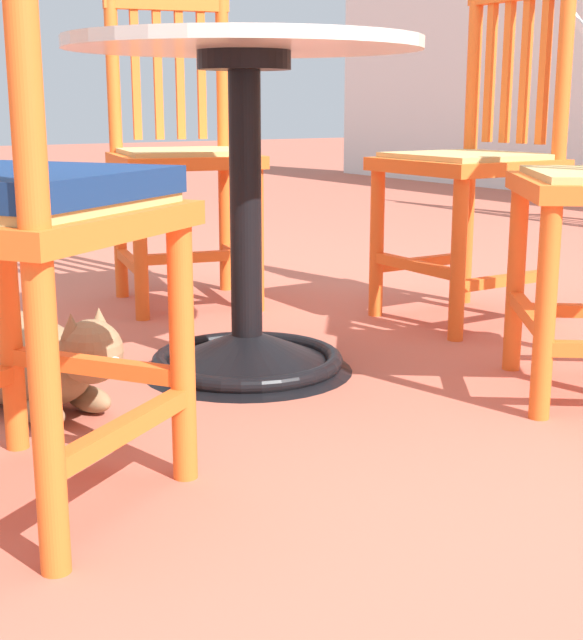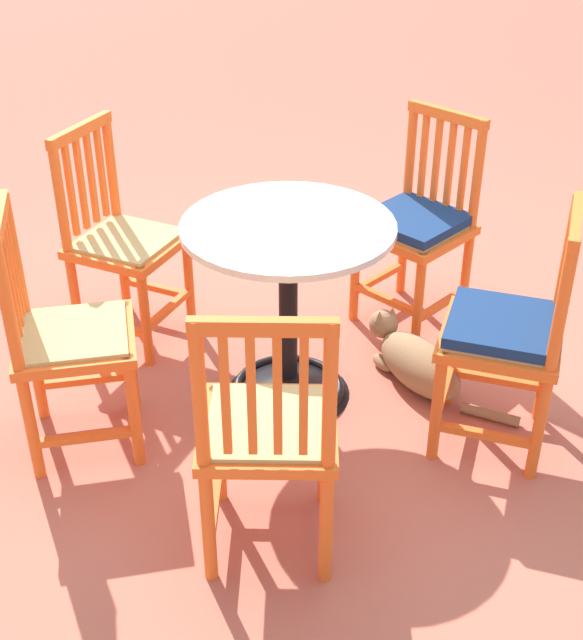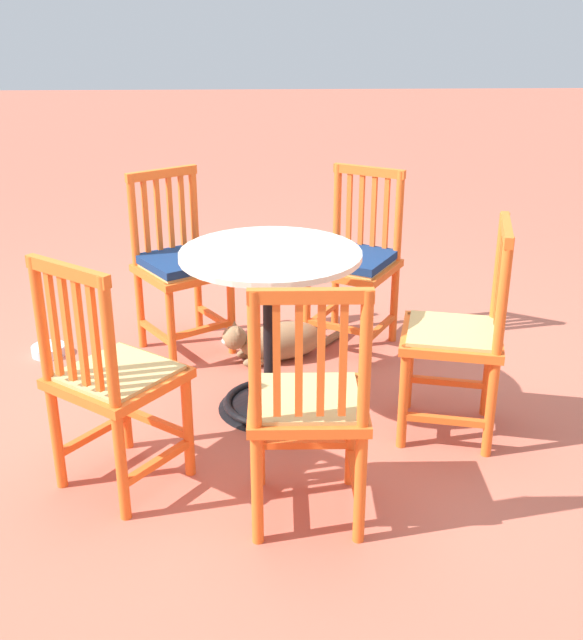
{
  "view_description": "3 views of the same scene",
  "coord_description": "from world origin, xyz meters",
  "px_view_note": "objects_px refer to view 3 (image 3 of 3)",
  "views": [
    {
      "loc": [
        1.62,
        -0.91,
        0.6
      ],
      "look_at": [
        -0.02,
        0.15,
        0.14
      ],
      "focal_mm": 51.92,
      "sensor_mm": 36.0,
      "label": 1
    },
    {
      "loc": [
        -2.83,
        0.69,
        2.04
      ],
      "look_at": [
        -0.22,
        0.11,
        0.38
      ],
      "focal_mm": 48.94,
      "sensor_mm": 36.0,
      "label": 2
    },
    {
      "loc": [
        -0.12,
        3.24,
        1.73
      ],
      "look_at": [
        -0.22,
        0.16,
        0.44
      ],
      "focal_mm": 44.59,
      "sensor_mm": 36.0,
      "label": 3
    }
  ],
  "objects_px": {
    "pet_water_bowl": "(49,350)",
    "orange_chair_near_fence": "(112,381)",
    "tabby_cat": "(275,342)",
    "orange_chair_at_corner": "(308,408)",
    "orange_chair_facing_out": "(181,267)",
    "orange_chair_by_planter": "(459,337)",
    "cafe_table": "(271,350)",
    "orange_chair_tucked_in": "(354,264)"
  },
  "relations": [
    {
      "from": "orange_chair_at_corner",
      "to": "orange_chair_by_planter",
      "type": "bearing_deg",
      "value": -138.44
    },
    {
      "from": "tabby_cat",
      "to": "pet_water_bowl",
      "type": "bearing_deg",
      "value": -4.38
    },
    {
      "from": "cafe_table",
      "to": "orange_chair_near_fence",
      "type": "relative_size",
      "value": 0.83
    },
    {
      "from": "cafe_table",
      "to": "pet_water_bowl",
      "type": "height_order",
      "value": "cafe_table"
    },
    {
      "from": "cafe_table",
      "to": "orange_chair_near_fence",
      "type": "xyz_separation_m",
      "value": [
        0.58,
        0.57,
        0.15
      ]
    },
    {
      "from": "orange_chair_facing_out",
      "to": "tabby_cat",
      "type": "xyz_separation_m",
      "value": [
        -0.47,
        0.15,
        -0.35
      ]
    },
    {
      "from": "orange_chair_tucked_in",
      "to": "orange_chair_at_corner",
      "type": "bearing_deg",
      "value": 77.91
    },
    {
      "from": "cafe_table",
      "to": "orange_chair_at_corner",
      "type": "height_order",
      "value": "orange_chair_at_corner"
    },
    {
      "from": "orange_chair_by_planter",
      "to": "tabby_cat",
      "type": "xyz_separation_m",
      "value": [
        0.73,
        -0.73,
        -0.34
      ]
    },
    {
      "from": "orange_chair_at_corner",
      "to": "orange_chair_tucked_in",
      "type": "distance_m",
      "value": 1.49
    },
    {
      "from": "orange_chair_by_planter",
      "to": "tabby_cat",
      "type": "height_order",
      "value": "orange_chair_by_planter"
    },
    {
      "from": "orange_chair_near_fence",
      "to": "orange_chair_by_planter",
      "type": "distance_m",
      "value": 1.38
    },
    {
      "from": "orange_chair_near_fence",
      "to": "orange_chair_by_planter",
      "type": "height_order",
      "value": "same"
    },
    {
      "from": "orange_chair_at_corner",
      "to": "pet_water_bowl",
      "type": "relative_size",
      "value": 5.36
    },
    {
      "from": "orange_chair_facing_out",
      "to": "pet_water_bowl",
      "type": "relative_size",
      "value": 5.36
    },
    {
      "from": "cafe_table",
      "to": "tabby_cat",
      "type": "height_order",
      "value": "cafe_table"
    },
    {
      "from": "cafe_table",
      "to": "orange_chair_at_corner",
      "type": "distance_m",
      "value": 0.81
    },
    {
      "from": "tabby_cat",
      "to": "pet_water_bowl",
      "type": "distance_m",
      "value": 1.16
    },
    {
      "from": "orange_chair_near_fence",
      "to": "pet_water_bowl",
      "type": "relative_size",
      "value": 5.36
    },
    {
      "from": "tabby_cat",
      "to": "pet_water_bowl",
      "type": "relative_size",
      "value": 3.85
    },
    {
      "from": "orange_chair_tucked_in",
      "to": "pet_water_bowl",
      "type": "height_order",
      "value": "orange_chair_tucked_in"
    },
    {
      "from": "orange_chair_facing_out",
      "to": "orange_chair_by_planter",
      "type": "bearing_deg",
      "value": 143.9
    },
    {
      "from": "orange_chair_by_planter",
      "to": "orange_chair_tucked_in",
      "type": "height_order",
      "value": "same"
    },
    {
      "from": "orange_chair_by_planter",
      "to": "orange_chair_tucked_in",
      "type": "relative_size",
      "value": 1.0
    },
    {
      "from": "orange_chair_at_corner",
      "to": "orange_chair_tucked_in",
      "type": "xyz_separation_m",
      "value": [
        -0.31,
        -1.46,
        0.01
      ]
    },
    {
      "from": "cafe_table",
      "to": "orange_chair_facing_out",
      "type": "relative_size",
      "value": 0.83
    },
    {
      "from": "orange_chair_at_corner",
      "to": "orange_chair_facing_out",
      "type": "bearing_deg",
      "value": -68.86
    },
    {
      "from": "orange_chair_at_corner",
      "to": "tabby_cat",
      "type": "bearing_deg",
      "value": -85.98
    },
    {
      "from": "orange_chair_by_planter",
      "to": "pet_water_bowl",
      "type": "xyz_separation_m",
      "value": [
        1.89,
        -0.82,
        -0.41
      ]
    },
    {
      "from": "orange_chair_at_corner",
      "to": "orange_chair_by_planter",
      "type": "relative_size",
      "value": 1.0
    },
    {
      "from": "orange_chair_near_fence",
      "to": "tabby_cat",
      "type": "distance_m",
      "value": 1.27
    },
    {
      "from": "tabby_cat",
      "to": "pet_water_bowl",
      "type": "xyz_separation_m",
      "value": [
        1.16,
        -0.09,
        -0.07
      ]
    },
    {
      "from": "orange_chair_by_planter",
      "to": "orange_chair_tucked_in",
      "type": "bearing_deg",
      "value": -69.72
    },
    {
      "from": "cafe_table",
      "to": "pet_water_bowl",
      "type": "xyz_separation_m",
      "value": [
        1.14,
        -0.59,
        -0.26
      ]
    },
    {
      "from": "orange_chair_at_corner",
      "to": "orange_chair_near_fence",
      "type": "bearing_deg",
      "value": -17.93
    },
    {
      "from": "pet_water_bowl",
      "to": "orange_chair_near_fence",
      "type": "bearing_deg",
      "value": 115.71
    },
    {
      "from": "orange_chair_near_fence",
      "to": "tabby_cat",
      "type": "xyz_separation_m",
      "value": [
        -0.6,
        -1.07,
        -0.34
      ]
    },
    {
      "from": "orange_chair_by_planter",
      "to": "orange_chair_tucked_in",
      "type": "xyz_separation_m",
      "value": [
        0.33,
        -0.89,
        0.01
      ]
    },
    {
      "from": "orange_chair_facing_out",
      "to": "pet_water_bowl",
      "type": "xyz_separation_m",
      "value": [
        0.69,
        0.06,
        -0.42
      ]
    },
    {
      "from": "orange_chair_at_corner",
      "to": "orange_chair_facing_out",
      "type": "relative_size",
      "value": 1.0
    },
    {
      "from": "orange_chair_at_corner",
      "to": "tabby_cat",
      "type": "xyz_separation_m",
      "value": [
        0.09,
        -1.3,
        -0.34
      ]
    },
    {
      "from": "orange_chair_facing_out",
      "to": "cafe_table",
      "type": "bearing_deg",
      "value": 124.26
    }
  ]
}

